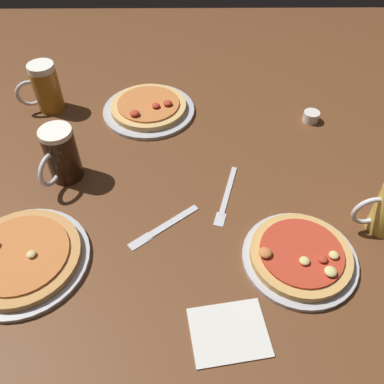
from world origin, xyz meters
name	(u,v)px	position (x,y,z in m)	size (l,w,h in m)	color
ground_plane	(192,201)	(0.00, 0.00, -0.01)	(2.40, 2.40, 0.03)	brown
pizza_plate_near	(22,258)	(-0.39, -0.20, 0.02)	(0.31, 0.31, 0.05)	#B2B2B7
pizza_plate_far	(149,108)	(-0.14, 0.38, 0.02)	(0.30, 0.30, 0.05)	#B2B2B7
pizza_plate_side	(300,256)	(0.25, -0.20, 0.02)	(0.27, 0.27, 0.05)	#B2B2B7
beer_mug_dark	(45,88)	(-0.47, 0.41, 0.08)	(0.14, 0.08, 0.16)	#9E6619
beer_mug_amber	(61,155)	(-0.35, 0.08, 0.08)	(0.09, 0.14, 0.16)	black
ramekin_sauce	(311,117)	(0.38, 0.33, 0.02)	(0.05, 0.05, 0.03)	silver
napkin_folded	(229,332)	(0.07, -0.38, 0.00)	(0.16, 0.13, 0.01)	silver
knife_right	(164,226)	(-0.07, -0.10, 0.00)	(0.17, 0.14, 0.01)	silver
fork_spare	(226,196)	(0.09, 0.00, 0.00)	(0.08, 0.22, 0.01)	silver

